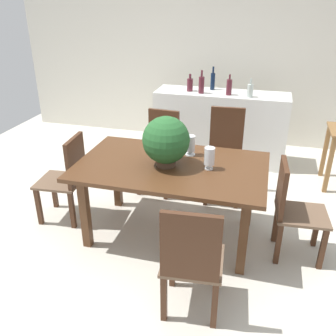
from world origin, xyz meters
TOP-DOWN VIEW (x-y plane):
  - ground_plane at (0.00, 0.00)m, footprint 7.04×7.04m
  - back_wall at (0.00, 2.60)m, footprint 6.40×0.10m
  - dining_table at (0.00, -0.20)m, footprint 1.72×1.06m
  - chair_head_end at (-1.09, -0.19)m, footprint 0.47×0.45m
  - chair_far_right at (0.38, 0.77)m, footprint 0.45×0.51m
  - chair_far_left at (-0.38, 0.76)m, footprint 0.44×0.49m
  - chair_near_right at (0.40, -1.15)m, footprint 0.47×0.47m
  - chair_foot_end at (1.09, -0.20)m, footprint 0.47×0.43m
  - flower_centerpiece at (-0.04, -0.23)m, footprint 0.42×0.42m
  - crystal_vase_left at (0.12, 0.06)m, footprint 0.10×0.10m
  - crystal_vase_center_near at (0.34, -0.20)m, footprint 0.09×0.09m
  - wine_glass at (-0.18, 0.09)m, footprint 0.07×0.07m
  - kitchen_counter at (0.19, 1.75)m, footprint 1.79×0.52m
  - wine_bottle_amber at (-0.25, 1.72)m, footprint 0.08×0.08m
  - wine_bottle_dark at (0.56, 1.62)m, footprint 0.08×0.08m
  - wine_bottle_green at (-0.08, 1.65)m, footprint 0.07×0.07m
  - wine_bottle_clear at (0.03, 1.88)m, footprint 0.06×0.06m
  - wine_bottle_tall at (0.28, 1.65)m, footprint 0.07×0.07m

SIDE VIEW (x-z plane):
  - ground_plane at x=0.00m, z-range 0.00..0.00m
  - kitchen_counter at x=0.19m, z-range 0.00..0.97m
  - chair_foot_end at x=1.09m, z-range 0.04..0.94m
  - chair_head_end at x=-1.09m, z-range 0.04..0.96m
  - chair_far_left at x=-0.38m, z-range 0.04..0.98m
  - chair_near_right at x=0.40m, z-range 0.04..0.99m
  - chair_far_right at x=0.38m, z-range 0.03..1.06m
  - dining_table at x=0.00m, z-range 0.29..1.05m
  - crystal_vase_left at x=0.12m, z-range 0.77..0.97m
  - wine_glass at x=-0.18m, z-range 0.80..0.95m
  - crystal_vase_center_near at x=0.34m, z-range 0.78..0.98m
  - flower_centerpiece at x=-0.04m, z-range 0.77..1.23m
  - wine_bottle_dark at x=0.56m, z-range 0.94..1.17m
  - wine_bottle_amber at x=-0.25m, z-range 0.94..1.17m
  - wine_bottle_tall at x=0.28m, z-range 0.94..1.21m
  - wine_bottle_green at x=-0.08m, z-range 0.93..1.23m
  - wine_bottle_clear at x=0.03m, z-range 0.94..1.25m
  - back_wall at x=0.00m, z-range 0.00..2.60m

